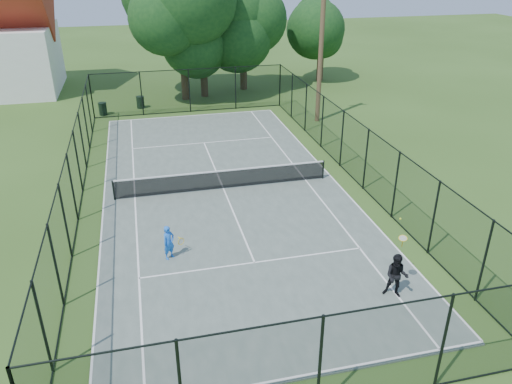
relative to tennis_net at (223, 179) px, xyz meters
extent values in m
plane|color=#304E1A|center=(0.00, 0.00, -0.58)|extent=(120.00, 120.00, 0.00)
cube|color=#4F5D55|center=(0.00, 0.00, -0.55)|extent=(11.00, 24.00, 0.06)
cylinder|color=black|center=(-5.00, 0.00, -0.04)|extent=(0.08, 0.08, 0.95)
cylinder|color=black|center=(5.00, 0.00, -0.04)|extent=(0.08, 0.08, 0.95)
cube|color=black|center=(0.00, 0.00, -0.04)|extent=(10.00, 0.03, 0.88)
cube|color=white|center=(0.00, 0.00, 0.40)|extent=(10.00, 0.05, 0.06)
cylinder|color=#332114|center=(0.05, 16.39, 1.51)|extent=(0.56, 0.56, 4.19)
sphere|color=#113314|center=(0.05, 16.39, 5.50)|extent=(7.55, 7.55, 7.55)
cylinder|color=#332114|center=(1.58, 16.96, 0.94)|extent=(0.56, 0.56, 3.04)
sphere|color=#113314|center=(1.58, 16.96, 3.83)|extent=(5.45, 5.45, 5.45)
cylinder|color=#332114|center=(4.99, 18.36, 1.12)|extent=(0.56, 0.56, 3.40)
sphere|color=#113314|center=(4.99, 18.36, 4.16)|extent=(5.39, 5.39, 5.39)
cylinder|color=#332114|center=(12.14, 19.98, 0.84)|extent=(0.56, 0.56, 2.84)
sphere|color=#113314|center=(12.14, 19.98, 3.50)|extent=(4.96, 4.96, 4.96)
cylinder|color=black|center=(-5.94, 13.70, -0.17)|extent=(0.54, 0.54, 0.82)
cylinder|color=black|center=(-5.94, 13.70, 0.26)|extent=(0.58, 0.58, 0.05)
cylinder|color=black|center=(-3.37, 14.76, -0.17)|extent=(0.54, 0.54, 0.81)
cylinder|color=black|center=(-3.37, 14.76, 0.26)|extent=(0.58, 0.58, 0.05)
cylinder|color=#4C3823|center=(7.96, 9.00, 3.79)|extent=(0.30, 0.30, 8.74)
imported|color=blue|center=(-2.95, -5.36, 0.14)|extent=(0.57, 0.53, 1.31)
torus|color=gold|center=(-2.50, -5.21, 0.03)|extent=(0.27, 0.18, 0.29)
cylinder|color=silver|center=(-2.50, -5.21, 0.03)|extent=(0.23, 0.15, 0.25)
imported|color=black|center=(4.00, -9.33, 0.26)|extent=(0.95, 0.90, 1.55)
torus|color=gold|center=(4.25, -8.98, 1.43)|extent=(0.30, 0.28, 0.14)
cylinder|color=silver|center=(4.25, -8.98, 1.43)|extent=(0.26, 0.24, 0.11)
sphere|color=#CCE526|center=(4.27, -8.63, 1.95)|extent=(0.07, 0.07, 0.07)
camera|label=1|loc=(-3.50, -21.12, 9.71)|focal=35.00mm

